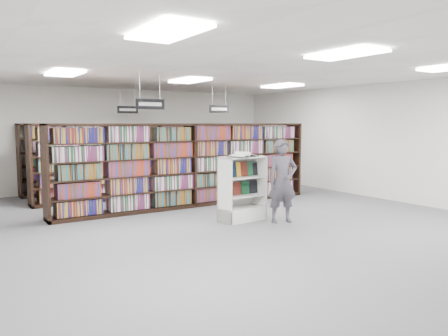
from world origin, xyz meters
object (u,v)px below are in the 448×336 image
open_book (243,155)px  shopper (283,181)px  bookshelf_row_near (190,165)px  endcap_display (241,199)px

open_book → shopper: bearing=-62.5°
bookshelf_row_near → shopper: size_ratio=3.96×
bookshelf_row_near → shopper: bearing=-74.4°
open_book → shopper: (0.65, -0.53, -0.54)m
bookshelf_row_near → endcap_display: bearing=-86.6°
bookshelf_row_near → shopper: bookshelf_row_near is taller
shopper → open_book: bearing=158.4°
endcap_display → shopper: shopper is taller
endcap_display → open_book: size_ratio=1.76×
endcap_display → shopper: size_ratio=0.79×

